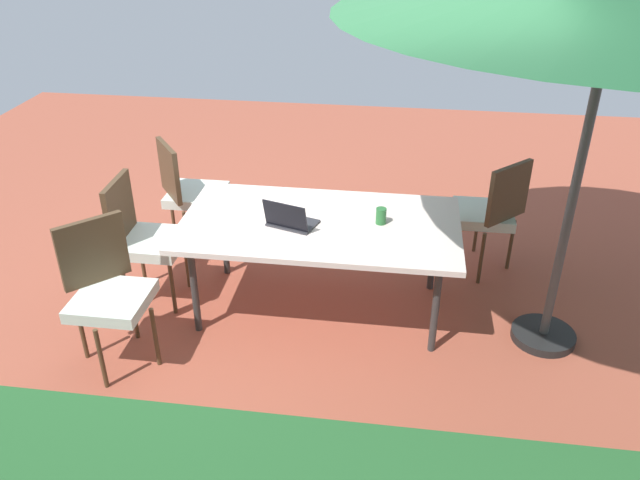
{
  "coord_description": "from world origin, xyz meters",
  "views": [
    {
      "loc": [
        -0.54,
        3.89,
        2.81
      ],
      "look_at": [
        0.0,
        0.0,
        0.59
      ],
      "focal_mm": 35.62,
      "sensor_mm": 36.0,
      "label": 1
    }
  ],
  "objects": [
    {
      "name": "cup",
      "position": [
        -0.42,
        -0.04,
        0.79
      ],
      "size": [
        0.07,
        0.07,
        0.12
      ],
      "primitive_type": "cylinder",
      "color": "#286B33",
      "rests_on": "dining_table"
    },
    {
      "name": "laptop",
      "position": [
        0.19,
        0.1,
        0.78
      ],
      "size": [
        0.38,
        0.33,
        0.21
      ],
      "rotation": [
        0.0,
        0.0,
        -0.31
      ],
      "color": "#2D2D33",
      "rests_on": "dining_table"
    },
    {
      "name": "chair_southwest",
      "position": [
        -1.26,
        -0.73,
        0.55
      ],
      "size": [
        0.59,
        0.59,
        0.98
      ],
      "rotation": [
        0.0,
        0.0,
        0.78
      ],
      "color": "silver",
      "rests_on": "ground_plane"
    },
    {
      "name": "chair_northeast",
      "position": [
        1.27,
        0.74,
        0.55
      ],
      "size": [
        0.59,
        0.59,
        0.98
      ],
      "rotation": [
        0.0,
        0.0,
        3.92
      ],
      "color": "silver",
      "rests_on": "ground_plane"
    },
    {
      "name": "dining_table",
      "position": [
        0.0,
        0.0,
        0.69
      ],
      "size": [
        1.95,
        1.07,
        0.73
      ],
      "color": "silver",
      "rests_on": "ground_plane"
    },
    {
      "name": "chair_east",
      "position": [
        1.31,
        0.04,
        0.55
      ],
      "size": [
        0.47,
        0.46,
        0.98
      ],
      "rotation": [
        0.0,
        0.0,
        4.74
      ],
      "color": "silver",
      "rests_on": "ground_plane"
    },
    {
      "name": "chair_southeast",
      "position": [
        1.22,
        -0.76,
        0.55
      ],
      "size": [
        0.58,
        0.58,
        0.98
      ],
      "rotation": [
        0.0,
        0.0,
        5.36
      ],
      "color": "silver",
      "rests_on": "ground_plane"
    },
    {
      "name": "ground_plane",
      "position": [
        0.0,
        0.0,
        -0.01
      ],
      "size": [
        10.0,
        10.0,
        0.02
      ],
      "primitive_type": "cube",
      "color": "#9E4C38"
    }
  ]
}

